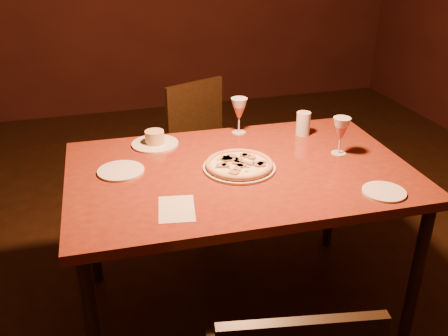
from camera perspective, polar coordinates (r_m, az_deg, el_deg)
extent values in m
cube|color=maroon|center=(2.26, 1.81, -0.55)|extent=(1.56, 1.03, 0.04)
cylinder|color=black|center=(2.76, -15.01, -5.89)|extent=(0.05, 0.05, 0.78)
cylinder|color=black|center=(2.43, 21.03, -11.75)|extent=(0.05, 0.05, 0.78)
cylinder|color=black|center=(3.03, 12.26, -2.46)|extent=(0.05, 0.05, 0.78)
cube|color=black|center=(3.24, -1.17, 1.62)|extent=(0.57, 0.57, 0.04)
cube|color=black|center=(3.30, -3.35, 6.35)|extent=(0.41, 0.19, 0.41)
cylinder|color=black|center=(3.13, -1.72, -4.31)|extent=(0.04, 0.04, 0.44)
cylinder|color=black|center=(3.39, -5.31, -1.93)|extent=(0.04, 0.04, 0.44)
cylinder|color=black|center=(3.33, 3.12, -2.38)|extent=(0.04, 0.04, 0.44)
cylinder|color=black|center=(3.57, -0.62, -0.28)|extent=(0.04, 0.04, 0.44)
cylinder|color=silver|center=(2.24, 1.75, 0.05)|extent=(0.33, 0.33, 0.01)
cylinder|color=beige|center=(2.24, 1.75, 0.32)|extent=(0.30, 0.30, 0.01)
torus|color=tan|center=(2.23, 1.76, 0.46)|extent=(0.31, 0.31, 0.02)
cylinder|color=silver|center=(2.51, -7.88, 2.75)|extent=(0.23, 0.23, 0.01)
cylinder|color=tan|center=(2.50, -7.94, 3.53)|extent=(0.09, 0.09, 0.06)
cylinder|color=silver|center=(2.62, 9.04, 5.04)|extent=(0.07, 0.07, 0.12)
cylinder|color=silver|center=(2.26, -11.71, -0.33)|extent=(0.21, 0.21, 0.01)
cylinder|color=silver|center=(2.15, 17.83, -2.61)|extent=(0.18, 0.18, 0.01)
cube|color=beige|center=(1.94, -5.45, -4.66)|extent=(0.17, 0.22, 0.00)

